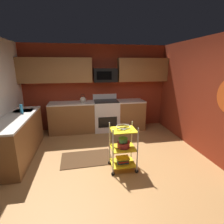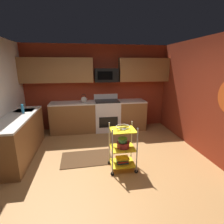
{
  "view_description": "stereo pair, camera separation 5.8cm",
  "coord_description": "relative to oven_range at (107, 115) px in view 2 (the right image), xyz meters",
  "views": [
    {
      "loc": [
        -0.48,
        -3.08,
        2.01
      ],
      "look_at": [
        0.13,
        0.37,
        1.05
      ],
      "focal_mm": 27.88,
      "sensor_mm": 36.0,
      "label": 1
    },
    {
      "loc": [
        -0.43,
        -3.09,
        2.01
      ],
      "look_at": [
        0.13,
        0.37,
        1.05
      ],
      "focal_mm": 27.88,
      "sensor_mm": 36.0,
      "label": 2
    }
  ],
  "objects": [
    {
      "name": "oven_range",
      "position": [
        0.0,
        0.0,
        0.0
      ],
      "size": [
        0.76,
        0.65,
        1.1
      ],
      "color": "white",
      "rests_on": "ground"
    },
    {
      "name": "floor_rug",
      "position": [
        -0.68,
        -1.7,
        -0.47
      ],
      "size": [
        1.12,
        0.73,
        0.01
      ],
      "primitive_type": "cube",
      "rotation": [
        0.0,
        0.0,
        0.03
      ],
      "color": "#472D19",
      "rests_on": "ground"
    },
    {
      "name": "rolling_cart",
      "position": [
        0.01,
        -2.2,
        -0.03
      ],
      "size": [
        0.53,
        0.41,
        0.91
      ],
      "color": "silver",
      "rests_on": "ground"
    },
    {
      "name": "dish_soap_bottle",
      "position": [
        -2.11,
        -1.0,
        0.54
      ],
      "size": [
        0.06,
        0.06,
        0.2
      ],
      "primitive_type": "cylinder",
      "color": "#2D8CBF",
      "rests_on": "counter_run"
    },
    {
      "name": "fruit_bowl",
      "position": [
        0.01,
        -2.2,
        0.4
      ],
      "size": [
        0.27,
        0.27,
        0.07
      ],
      "color": "silver",
      "rests_on": "rolling_cart"
    },
    {
      "name": "floor",
      "position": [
        -0.25,
        -2.1,
        -0.5
      ],
      "size": [
        4.4,
        4.8,
        0.04
      ],
      "primitive_type": "cube",
      "color": "#A87542",
      "rests_on": "ground"
    },
    {
      "name": "wall_right",
      "position": [
        1.98,
        -2.1,
        0.82
      ],
      "size": [
        0.06,
        4.8,
        2.6
      ],
      "primitive_type": "cube",
      "color": "maroon",
      "rests_on": "ground"
    },
    {
      "name": "mixing_bowl_small",
      "position": [
        0.01,
        -2.21,
        0.14
      ],
      "size": [
        0.18,
        0.18,
        0.08
      ],
      "color": "#387F4C",
      "rests_on": "rolling_cart"
    },
    {
      "name": "book_stack",
      "position": [
        0.01,
        -2.2,
        -0.29
      ],
      "size": [
        0.25,
        0.18,
        0.12
      ],
      "color": "#1E4C8C",
      "rests_on": "rolling_cart"
    },
    {
      "name": "mixing_bowl_large",
      "position": [
        0.02,
        -2.2,
        0.04
      ],
      "size": [
        0.25,
        0.25,
        0.11
      ],
      "color": "maroon",
      "rests_on": "rolling_cart"
    },
    {
      "name": "upper_cabinets",
      "position": [
        -0.31,
        0.13,
        1.37
      ],
      "size": [
        4.4,
        0.33,
        0.7
      ],
      "color": "brown"
    },
    {
      "name": "kettle",
      "position": [
        -0.7,
        -0.0,
        0.52
      ],
      "size": [
        0.21,
        0.18,
        0.26
      ],
      "color": "beige",
      "rests_on": "counter_run"
    },
    {
      "name": "microwave",
      "position": [
        -0.0,
        0.1,
        1.22
      ],
      "size": [
        0.7,
        0.39,
        0.4
      ],
      "color": "black"
    },
    {
      "name": "counter_run",
      "position": [
        -1.04,
        -0.55,
        -0.01
      ],
      "size": [
        3.65,
        2.62,
        0.92
      ],
      "color": "brown",
      "rests_on": "ground"
    },
    {
      "name": "wall_back",
      "position": [
        -0.25,
        0.33,
        0.82
      ],
      "size": [
        4.52,
        0.06,
        2.6
      ],
      "primitive_type": "cube",
      "color": "maroon",
      "rests_on": "ground"
    }
  ]
}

